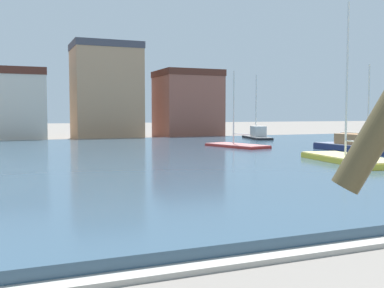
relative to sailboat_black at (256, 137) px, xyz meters
name	(u,v)px	position (x,y,z in m)	size (l,w,h in m)	color
harbor_water	(114,159)	(-18.68, -14.08, -0.37)	(87.43, 41.22, 0.38)	#334C60
quay_edge_coping	(323,250)	(-18.68, -34.94, -0.51)	(87.43, 0.50, 0.12)	#ADA89E
sailboat_black	(256,137)	(0.00, 0.00, 0.00)	(3.21, 7.06, 7.24)	black
sailboat_yellow	(343,161)	(-7.34, -22.38, -0.17)	(3.41, 8.39, 9.29)	gold
sailboat_red	(232,147)	(-7.94, -9.78, -0.23)	(3.66, 6.72, 6.55)	red
sailboat_navy	(368,150)	(-1.95, -18.55, 0.00)	(2.18, 9.17, 6.46)	navy
townhouse_end_terrace	(17,105)	(-23.83, 11.44, 3.44)	(5.79, 7.88, 7.98)	beige
townhouse_narrow_midrow	(106,91)	(-13.77, 12.06, 5.20)	(7.98, 6.58, 11.50)	tan
townhouse_corner_house	(187,104)	(-3.45, 11.47, 3.72)	(7.56, 7.16, 8.54)	#8E5142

